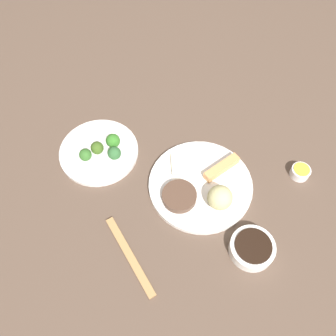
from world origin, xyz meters
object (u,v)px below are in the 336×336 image
at_px(main_plate, 200,185).
at_px(soy_sauce_bowl, 252,248).
at_px(sauce_ramekin_hot_mustard, 300,172).
at_px(chopsticks_pair, 130,256).
at_px(broccoli_plate, 99,152).

relative_size(main_plate, soy_sauce_bowl, 2.56).
distance_m(sauce_ramekin_hot_mustard, chopsticks_pair, 0.54).
bearing_deg(broccoli_plate, soy_sauce_bowl, 128.92).
bearing_deg(chopsticks_pair, sauce_ramekin_hot_mustard, -168.30).
relative_size(broccoli_plate, sauce_ramekin_hot_mustard, 4.31).
height_order(main_plate, chopsticks_pair, main_plate).
xyz_separation_m(soy_sauce_bowl, sauce_ramekin_hot_mustard, (-0.22, -0.18, -0.00)).
xyz_separation_m(sauce_ramekin_hot_mustard, chopsticks_pair, (0.53, 0.11, -0.01)).
bearing_deg(main_plate, sauce_ramekin_hot_mustard, 172.46).
relative_size(sauce_ramekin_hot_mustard, chopsticks_pair, 0.23).
bearing_deg(main_plate, broccoli_plate, -36.27).
height_order(soy_sauce_bowl, chopsticks_pair, soy_sauce_bowl).
xyz_separation_m(main_plate, chopsticks_pair, (0.24, 0.15, -0.00)).
bearing_deg(soy_sauce_bowl, sauce_ramekin_hot_mustard, -141.63).
relative_size(main_plate, broccoli_plate, 1.25).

